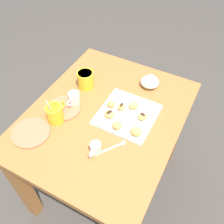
{
  "coord_description": "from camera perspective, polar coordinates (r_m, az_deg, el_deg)",
  "views": [
    {
      "loc": [
        -0.75,
        -0.44,
        1.75
      ],
      "look_at": [
        0.02,
        -0.03,
        0.77
      ],
      "focal_mm": 40.36,
      "sensor_mm": 36.0,
      "label": 1
    }
  ],
  "objects": [
    {
      "name": "beignet_3",
      "position": [
        1.21,
        5.48,
        -4.43
      ],
      "size": [
        0.06,
        0.06,
        0.04
      ],
      "primitive_type": "ellipsoid",
      "rotation": [
        0.0,
        0.0,
        4.48
      ],
      "color": "#DBA351",
      "rests_on": "pastry_plate_square"
    },
    {
      "name": "beignet_5",
      "position": [
        1.23,
        1.18,
        -3.05
      ],
      "size": [
        0.06,
        0.06,
        0.04
      ],
      "primitive_type": "ellipsoid",
      "rotation": [
        0.0,
        0.0,
        0.37
      ],
      "color": "#DBA351",
      "rests_on": "pastry_plate_square"
    },
    {
      "name": "ice_cream_bowl",
      "position": [
        1.47,
        8.61,
        6.88
      ],
      "size": [
        0.11,
        0.11,
        0.08
      ],
      "color": "silver",
      "rests_on": "dining_table"
    },
    {
      "name": "loose_spoon_near_saucer",
      "position": [
        1.19,
        0.48,
        -7.92
      ],
      "size": [
        0.14,
        0.1,
        0.01
      ],
      "color": "silver",
      "rests_on": "dining_table"
    },
    {
      "name": "coffee_mug_yellow_right",
      "position": [
        1.45,
        -5.97,
        7.5
      ],
      "size": [
        0.13,
        0.09,
        0.1
      ],
      "color": "yellow",
      "rests_on": "dining_table"
    },
    {
      "name": "dining_table",
      "position": [
        1.43,
        -1.5,
        -4.49
      ],
      "size": [
        0.96,
        0.77,
        0.75
      ],
      "color": "#A36633",
      "rests_on": "ground_plane"
    },
    {
      "name": "saucer_coral_right",
      "position": [
        1.3,
        -17.91,
        -4.45
      ],
      "size": [
        0.19,
        0.19,
        0.01
      ],
      "primitive_type": "cylinder",
      "color": "#E5704C",
      "rests_on": "dining_table"
    },
    {
      "name": "chocolate_drizzle_6",
      "position": [
        1.27,
        -0.61,
        -0.0
      ],
      "size": [
        0.04,
        0.03,
        0.0
      ],
      "primitive_type": "ellipsoid",
      "rotation": [
        0.0,
        0.0,
        5.93
      ],
      "color": "#381E11",
      "rests_on": "beignet_6"
    },
    {
      "name": "ground_plane",
      "position": [
        1.95,
        -1.14,
        -15.21
      ],
      "size": [
        8.0,
        8.0,
        0.0
      ],
      "primitive_type": "plane",
      "color": "#423D38"
    },
    {
      "name": "cream_pitcher_white",
      "position": [
        1.37,
        -8.57,
        3.21
      ],
      "size": [
        0.1,
        0.06,
        0.07
      ],
      "color": "silver",
      "rests_on": "dining_table"
    },
    {
      "name": "beignet_4",
      "position": [
        1.32,
        -0.15,
        1.8
      ],
      "size": [
        0.05,
        0.05,
        0.04
      ],
      "primitive_type": "ellipsoid",
      "rotation": [
        0.0,
        0.0,
        1.68
      ],
      "color": "#DBA351",
      "rests_on": "pastry_plate_square"
    },
    {
      "name": "chocolate_drizzle_2",
      "position": [
        1.26,
        6.98,
        -0.53
      ],
      "size": [
        0.03,
        0.03,
        0.0
      ],
      "primitive_type": "ellipsoid",
      "rotation": [
        0.0,
        0.0,
        4.32
      ],
      "color": "#381E11",
      "rests_on": "beignet_2"
    },
    {
      "name": "chocolate_drizzle_1",
      "position": [
        1.3,
        2.19,
        1.68
      ],
      "size": [
        0.03,
        0.02,
        0.0
      ],
      "primitive_type": "ellipsoid",
      "rotation": [
        0.0,
        0.0,
        3.41
      ],
      "color": "#381E11",
      "rests_on": "beignet_1"
    },
    {
      "name": "beignet_0",
      "position": [
        1.32,
        4.91,
        1.41
      ],
      "size": [
        0.07,
        0.07,
        0.03
      ],
      "primitive_type": "ellipsoid",
      "rotation": [
        0.0,
        0.0,
        3.95
      ],
      "color": "#DBA351",
      "rests_on": "pastry_plate_square"
    },
    {
      "name": "coffee_mug_yellow_left",
      "position": [
        1.29,
        -12.76,
        -0.18
      ],
      "size": [
        0.12,
        0.08,
        0.15
      ],
      "color": "yellow",
      "rests_on": "dining_table"
    },
    {
      "name": "beignet_6",
      "position": [
        1.28,
        -0.61,
        -0.53
      ],
      "size": [
        0.06,
        0.06,
        0.03
      ],
      "primitive_type": "ellipsoid",
      "rotation": [
        0.0,
        0.0,
        6.04
      ],
      "color": "#DBA351",
      "rests_on": "pastry_plate_square"
    },
    {
      "name": "beignet_1",
      "position": [
        1.31,
        2.16,
        1.14
      ],
      "size": [
        0.06,
        0.06,
        0.03
      ],
      "primitive_type": "ellipsoid",
      "rotation": [
        0.0,
        0.0,
        3.78
      ],
      "color": "#DBA351",
      "rests_on": "pastry_plate_square"
    },
    {
      "name": "pastry_plate_square",
      "position": [
        1.31,
        3.47,
        -0.63
      ],
      "size": [
        0.29,
        0.29,
        0.02
      ],
      "primitive_type": "cube",
      "color": "silver",
      "rests_on": "dining_table"
    },
    {
      "name": "beignet_2",
      "position": [
        1.28,
        6.9,
        -1.06
      ],
      "size": [
        0.06,
        0.06,
        0.03
      ],
      "primitive_type": "ellipsoid",
      "rotation": [
        0.0,
        0.0,
        3.95
      ],
      "color": "#DBA351",
      "rests_on": "pastry_plate_square"
    },
    {
      "name": "chocolate_sauce_pitcher",
      "position": [
        1.16,
        -3.78,
        -8.04
      ],
      "size": [
        0.09,
        0.05,
        0.06
      ],
      "color": "silver",
      "rests_on": "dining_table"
    },
    {
      "name": "saucer_coral_left",
      "position": [
        1.37,
        -10.87,
        0.88
      ],
      "size": [
        0.18,
        0.18,
        0.01
      ],
      "primitive_type": "cylinder",
      "color": "#E5704C",
      "rests_on": "dining_table"
    }
  ]
}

